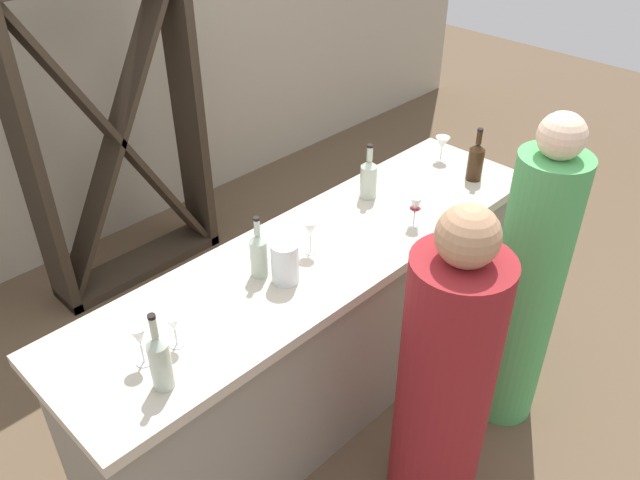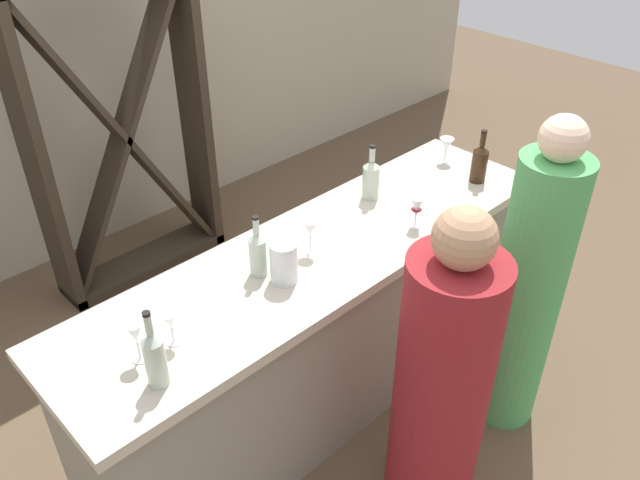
# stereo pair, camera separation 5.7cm
# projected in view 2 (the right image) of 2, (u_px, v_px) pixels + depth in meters

# --- Properties ---
(ground_plane) EXTENTS (12.00, 12.00, 0.00)m
(ground_plane) POSITION_uv_depth(u_px,v_px,m) (320.00, 398.00, 3.39)
(ground_plane) COLOR brown
(back_wall) EXTENTS (8.00, 0.10, 2.80)m
(back_wall) POSITION_uv_depth(u_px,v_px,m) (68.00, 38.00, 3.90)
(back_wall) COLOR #B2A893
(back_wall) RESTS_ON ground
(bar_counter) EXTENTS (2.51, 0.67, 0.96)m
(bar_counter) POSITION_uv_depth(u_px,v_px,m) (320.00, 329.00, 3.12)
(bar_counter) COLOR gray
(bar_counter) RESTS_ON ground
(wine_rack) EXTENTS (1.10, 0.28, 1.90)m
(wine_rack) POSITION_uv_depth(u_px,v_px,m) (122.00, 136.00, 3.81)
(wine_rack) COLOR #33281E
(wine_rack) RESTS_ON ground
(wine_bottle_leftmost_clear_pale) EXTENTS (0.07, 0.07, 0.31)m
(wine_bottle_leftmost_clear_pale) POSITION_uv_depth(u_px,v_px,m) (155.00, 357.00, 2.13)
(wine_bottle_leftmost_clear_pale) COLOR #B7C6B2
(wine_bottle_leftmost_clear_pale) RESTS_ON bar_counter
(wine_bottle_second_left_clear_pale) EXTENTS (0.07, 0.07, 0.28)m
(wine_bottle_second_left_clear_pale) POSITION_uv_depth(u_px,v_px,m) (258.00, 253.00, 2.64)
(wine_bottle_second_left_clear_pale) COLOR #B7C6B2
(wine_bottle_second_left_clear_pale) RESTS_ON bar_counter
(wine_bottle_center_clear_pale) EXTENTS (0.08, 0.08, 0.29)m
(wine_bottle_center_clear_pale) POSITION_uv_depth(u_px,v_px,m) (371.00, 178.00, 3.15)
(wine_bottle_center_clear_pale) COLOR #B7C6B2
(wine_bottle_center_clear_pale) RESTS_ON bar_counter
(wine_bottle_second_right_amber_brown) EXTENTS (0.08, 0.08, 0.28)m
(wine_bottle_second_right_amber_brown) POSITION_uv_depth(u_px,v_px,m) (480.00, 162.00, 3.29)
(wine_bottle_second_right_amber_brown) COLOR #331E0F
(wine_bottle_second_right_amber_brown) RESTS_ON bar_counter
(wine_glass_near_left) EXTENTS (0.06, 0.06, 0.15)m
(wine_glass_near_left) POSITION_uv_depth(u_px,v_px,m) (417.00, 208.00, 2.95)
(wine_glass_near_left) COLOR white
(wine_glass_near_left) RESTS_ON bar_counter
(wine_glass_near_center) EXTENTS (0.07, 0.07, 0.14)m
(wine_glass_near_center) POSITION_uv_depth(u_px,v_px,m) (170.00, 321.00, 2.31)
(wine_glass_near_center) COLOR white
(wine_glass_near_center) RESTS_ON bar_counter
(wine_glass_near_right) EXTENTS (0.06, 0.06, 0.17)m
(wine_glass_near_right) POSITION_uv_depth(u_px,v_px,m) (135.00, 334.00, 2.23)
(wine_glass_near_right) COLOR white
(wine_glass_near_right) RESTS_ON bar_counter
(wine_glass_far_left) EXTENTS (0.07, 0.07, 0.16)m
(wine_glass_far_left) POSITION_uv_depth(u_px,v_px,m) (310.00, 229.00, 2.77)
(wine_glass_far_left) COLOR white
(wine_glass_far_left) RESTS_ON bar_counter
(wine_glass_far_center) EXTENTS (0.08, 0.08, 0.14)m
(wine_glass_far_center) POSITION_uv_depth(u_px,v_px,m) (447.00, 145.00, 3.48)
(wine_glass_far_center) COLOR white
(wine_glass_far_center) RESTS_ON bar_counter
(water_pitcher) EXTENTS (0.11, 0.11, 0.18)m
(water_pitcher) POSITION_uv_depth(u_px,v_px,m) (284.00, 262.00, 2.62)
(water_pitcher) COLOR silver
(water_pitcher) RESTS_ON bar_counter
(person_left_guest) EXTENTS (0.37, 0.37, 1.62)m
(person_left_guest) POSITION_uv_depth(u_px,v_px,m) (527.00, 293.00, 2.91)
(person_left_guest) COLOR #4CA559
(person_left_guest) RESTS_ON ground
(person_center_guest) EXTENTS (0.47, 0.47, 1.51)m
(person_center_guest) POSITION_uv_depth(u_px,v_px,m) (442.00, 386.00, 2.54)
(person_center_guest) COLOR maroon
(person_center_guest) RESTS_ON ground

